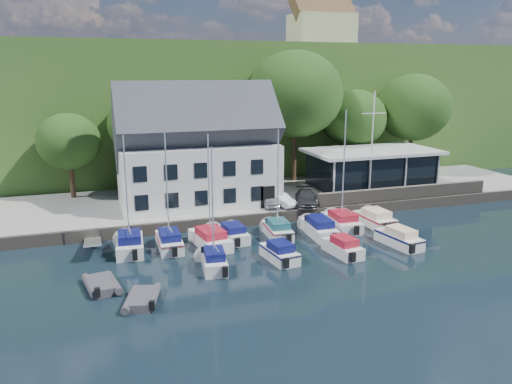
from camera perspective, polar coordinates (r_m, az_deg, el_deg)
ground at (r=34.76m, az=10.71°, el=-8.47°), size 180.00×180.00×0.00m
quay at (r=49.81m, az=1.04°, el=-0.75°), size 60.00×13.00×1.00m
quay_face at (r=43.96m, az=3.84°, el=-2.78°), size 60.00×0.30×1.00m
hillside at (r=91.53m, az=-8.33°, el=10.55°), size 160.00×75.00×16.00m
field_patch at (r=100.92m, az=-4.69°, el=15.57°), size 50.00×30.00×0.30m
farmhouse at (r=88.81m, az=7.49°, el=18.30°), size 10.40×7.00×8.20m
harbor_building at (r=46.03m, az=-6.79°, el=4.12°), size 14.40×8.20×8.70m
club_pavilion at (r=52.55m, az=13.02°, el=2.52°), size 13.20×7.20×4.10m
seawall at (r=49.64m, az=16.64°, el=-0.08°), size 18.00×0.50×1.20m
gangway at (r=39.23m, az=-18.08°, el=-6.31°), size 1.20×6.00×1.40m
car_silver at (r=45.01m, az=1.46°, el=-0.94°), size 1.49×3.39×1.14m
car_white at (r=45.25m, az=2.91°, el=-0.89°), size 2.02×3.57×1.11m
car_dgrey at (r=45.75m, az=5.73°, el=-0.66°), size 3.19×4.81×1.29m
car_blue at (r=48.32m, az=9.66°, el=-0.05°), size 2.31×3.80×1.21m
flagpole at (r=48.16m, az=13.10°, el=5.15°), size 2.43×0.20×10.13m
tree_0 at (r=50.67m, az=-20.48°, el=3.89°), size 5.94×5.94×8.11m
tree_1 at (r=51.31m, az=-12.43°, el=5.68°), size 7.39×7.39×10.10m
tree_2 at (r=51.76m, az=-3.29°, el=6.39°), size 7.83×7.83×10.71m
tree_3 at (r=54.74m, az=4.46°, el=8.57°), size 10.32×10.32×14.11m
tree_4 at (r=57.82m, az=11.07°, el=6.55°), size 7.26×7.26×9.93m
tree_5 at (r=61.04m, az=17.42°, el=7.35°), size 8.49×8.49×11.61m
boat_r1_0 at (r=36.64m, az=-14.61°, el=0.37°), size 2.51×6.03×9.60m
boat_r1_1 at (r=36.90m, az=-10.13°, el=0.06°), size 1.93×5.97×8.80m
boat_r1_2 at (r=36.96m, az=-5.39°, el=0.32°), size 3.15×6.69×8.90m
boat_r1_3 at (r=39.23m, az=-2.69°, el=-4.56°), size 2.25×5.41×1.35m
boat_r1_4 at (r=39.07m, az=2.51°, el=0.89°), size 2.19×5.70×8.60m
boat_r1_5 at (r=40.74m, az=7.14°, el=-3.85°), size 2.33×6.96×1.49m
boat_r1_6 at (r=41.65m, az=9.96°, el=1.88°), size 2.33×6.40×9.13m
boat_r1_7 at (r=43.92m, az=13.41°, el=-2.83°), size 2.46×5.98×1.47m
boat_r2_1 at (r=32.71m, az=-4.97°, el=-1.70°), size 2.30×5.42×8.64m
boat_r2_2 at (r=35.18m, az=2.70°, el=-6.73°), size 2.33×5.09×1.40m
boat_r2_3 at (r=36.72m, az=9.89°, el=-6.04°), size 2.23×5.14×1.39m
boat_r2_4 at (r=39.50m, az=16.03°, el=-4.89°), size 2.58×5.93×1.47m
dinghy_0 at (r=32.29m, az=-17.24°, el=-9.94°), size 2.49×3.53×0.75m
dinghy_1 at (r=29.90m, az=-12.89°, el=-11.65°), size 2.66×3.52×0.73m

